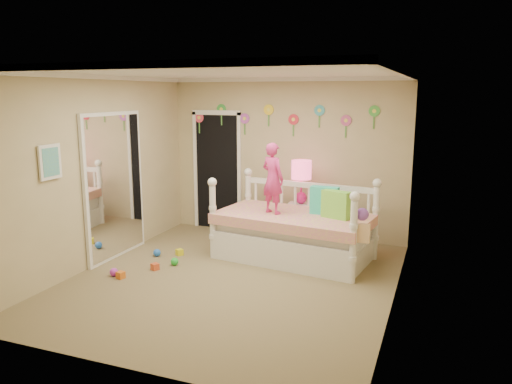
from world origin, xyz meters
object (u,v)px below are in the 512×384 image
at_px(daybed, 294,218).
at_px(nightstand, 300,224).
at_px(child, 273,178).
at_px(table_lamp, 301,175).

xyz_separation_m(daybed, nightstand, (-0.10, 0.72, -0.27)).
bearing_deg(nightstand, child, -105.84).
xyz_separation_m(daybed, child, (-0.30, -0.07, 0.57)).
xyz_separation_m(nightstand, table_lamp, (-0.00, 0.00, 0.78)).
distance_m(daybed, table_lamp, 0.89).
height_order(daybed, nightstand, daybed).
bearing_deg(nightstand, table_lamp, 178.09).
height_order(daybed, table_lamp, table_lamp).
bearing_deg(daybed, nightstand, 105.38).
xyz_separation_m(daybed, table_lamp, (-0.10, 0.72, 0.51)).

